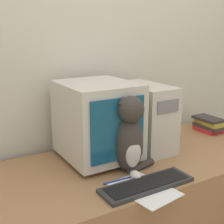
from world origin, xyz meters
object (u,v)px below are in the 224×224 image
crt_monitor (98,120)px  cat (129,137)px  keyboard (147,185)px  computer_tower (145,117)px  book_stack (209,124)px  pen (117,181)px

crt_monitor → cat: (0.06, -0.22, -0.04)m
crt_monitor → keyboard: (0.04, -0.41, -0.21)m
computer_tower → book_stack: (0.59, 0.02, -0.15)m
computer_tower → book_stack: computer_tower is taller
keyboard → cat: size_ratio=1.14×
keyboard → pen: (-0.09, 0.11, -0.01)m
crt_monitor → book_stack: bearing=1.4°
book_stack → cat: bearing=-164.0°
cat → keyboard: bearing=-85.9°
pen → computer_tower: bearing=37.9°
computer_tower → cat: (-0.27, -0.23, -0.01)m
crt_monitor → pen: (-0.05, -0.29, -0.22)m
computer_tower → keyboard: (-0.29, -0.41, -0.19)m
computer_tower → book_stack: size_ratio=1.88×
crt_monitor → computer_tower: crt_monitor is taller
computer_tower → pen: size_ratio=2.82×
computer_tower → pen: 0.52m
cat → pen: size_ratio=2.76×
crt_monitor → computer_tower: 0.33m
crt_monitor → computer_tower: bearing=0.6°
book_stack → pen: 1.02m
keyboard → book_stack: bearing=26.0°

